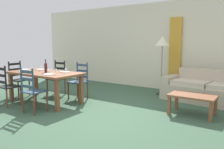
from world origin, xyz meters
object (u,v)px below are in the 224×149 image
object	(u,v)px
dining_chair_near_left	(7,86)
dining_chair_far_right	(79,81)
coffee_cup_primary	(49,71)
couch	(211,91)
dining_chair_near_right	(32,90)
standing_lamp	(162,45)
dining_table	(45,76)
dining_chair_head_west	(18,79)
wine_glass_far_left	(41,66)
wine_glass_near_left	(31,67)
wine_bottle	(46,68)
wine_glass_far_right	(66,68)
wine_glass_near_right	(56,70)
dining_chair_far_left	(57,78)
coffee_table	(193,98)

from	to	relation	value
dining_chair_near_left	dining_chair_far_right	size ratio (longest dim) A/B	1.00
coffee_cup_primary	couch	size ratio (longest dim) A/B	0.04
dining_chair_near_left	dining_chair_near_right	world-z (taller)	same
standing_lamp	dining_table	bearing A→B (deg)	-130.12
dining_chair_far_right	standing_lamp	size ratio (longest dim) A/B	0.59
dining_chair_head_west	wine_glass_far_left	xyz separation A→B (m)	(0.82, 0.13, 0.38)
dining_table	wine_glass_near_left	xyz separation A→B (m)	(-0.33, -0.13, 0.20)
wine_bottle	wine_glass_far_left	world-z (taller)	wine_bottle
dining_chair_near_left	standing_lamp	world-z (taller)	standing_lamp
wine_glass_far_right	wine_glass_near_right	bearing A→B (deg)	-87.74
dining_chair_head_west	wine_bottle	bearing A→B (deg)	-1.84
wine_glass_far_left	wine_glass_far_right	bearing A→B (deg)	0.56
dining_chair_near_right	wine_glass_far_left	bearing A→B (deg)	132.88
coffee_cup_primary	standing_lamp	world-z (taller)	standing_lamp
dining_table	dining_chair_near_left	world-z (taller)	dining_chair_near_left
dining_chair_far_left	standing_lamp	size ratio (longest dim) A/B	0.59
couch	wine_glass_near_right	bearing A→B (deg)	-139.53
wine_glass_far_left	standing_lamp	distance (m)	3.32
coffee_cup_primary	couch	bearing A→B (deg)	36.77
dining_chair_far_left	wine_glass_near_left	bearing A→B (deg)	-84.30
dining_chair_head_west	wine_glass_near_left	size ratio (longest dim) A/B	5.96
dining_table	dining_chair_far_left	size ratio (longest dim) A/B	1.98
dining_chair_near_right	wine_glass_near_right	xyz separation A→B (m)	(0.10, 0.56, 0.38)
dining_chair_near_right	dining_chair_far_left	size ratio (longest dim) A/B	1.00
wine_glass_far_left	dining_chair_far_left	bearing A→B (deg)	99.44
standing_lamp	dining_chair_far_right	bearing A→B (deg)	-133.25
coffee_table	coffee_cup_primary	bearing A→B (deg)	-159.64
dining_chair_near_left	standing_lamp	distance (m)	4.12
dining_chair_far_left	wine_glass_near_left	world-z (taller)	dining_chair_far_left
dining_chair_far_left	wine_bottle	size ratio (longest dim) A/B	3.04
wine_glass_near_left	coffee_table	xyz separation A→B (m)	(3.62, 1.15, -0.51)
wine_glass_near_left	standing_lamp	bearing A→B (deg)	47.15
dining_chair_far_left	wine_glass_near_right	size ratio (longest dim) A/B	5.96
wine_glass_far_left	wine_bottle	bearing A→B (deg)	-22.59
dining_chair_far_right	wine_glass_near_right	world-z (taller)	dining_chair_far_right
dining_table	coffee_cup_primary	size ratio (longest dim) A/B	21.11
coffee_cup_primary	coffee_table	world-z (taller)	coffee_cup_primary
wine_glass_far_right	coffee_cup_primary	size ratio (longest dim) A/B	1.79
dining_chair_far_left	couch	bearing A→B (deg)	20.88
wine_glass_far_left	coffee_table	size ratio (longest dim) A/B	0.18
dining_chair_near_right	wine_glass_near_left	world-z (taller)	dining_chair_near_right
dining_chair_near_left	wine_bottle	xyz separation A→B (m)	(0.53, 0.70, 0.39)
dining_chair_near_right	dining_chair_far_left	distance (m)	1.75
wine_glass_near_right	coffee_cup_primary	xyz separation A→B (m)	(-0.32, 0.06, -0.07)
dining_chair_far_left	wine_glass_far_right	distance (m)	1.24
wine_glass_far_right	coffee_table	size ratio (longest dim) A/B	0.18
dining_chair_near_left	dining_chair_head_west	distance (m)	1.02
dining_chair_near_left	wine_glass_near_right	distance (m)	1.24
wine_glass_far_right	couch	world-z (taller)	wine_glass_far_right
standing_lamp	couch	bearing A→B (deg)	-7.76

